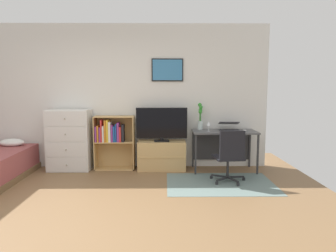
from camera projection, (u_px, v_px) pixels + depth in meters
The scene contains 13 objects.
ground_plane at pixel (70, 218), 3.62m from camera, with size 7.20×7.20×0.00m, color brown.
wall_back_with_posters at pixel (107, 97), 5.86m from camera, with size 6.12×0.09×2.70m.
area_rug at pixel (220, 183), 4.92m from camera, with size 1.70×1.20×0.01m, color slate.
dresser at pixel (69, 140), 5.68m from camera, with size 0.77×0.46×1.12m.
bookshelf at pixel (112, 137), 5.75m from camera, with size 0.73×0.30×1.00m.
tv_stand at pixel (162, 155), 5.75m from camera, with size 0.88×0.41×0.54m.
television at pixel (162, 124), 5.66m from camera, with size 0.94×0.16×0.62m.
desk at pixel (223, 138), 5.71m from camera, with size 1.15×0.58×0.74m.
office_chair at pixel (230, 155), 4.91m from camera, with size 0.57×0.58×0.86m.
laptop at pixel (229, 127), 5.66m from camera, with size 0.40×0.42×0.16m.
computer_mouse at pixel (245, 131), 5.53m from camera, with size 0.06×0.10×0.03m, color silver.
bamboo_vase at pixel (200, 117), 5.78m from camera, with size 0.09×0.10×0.50m.
wine_glass at pixel (209, 124), 5.53m from camera, with size 0.07×0.07×0.18m.
Camera 1 is at (1.12, -3.47, 1.52)m, focal length 33.02 mm.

